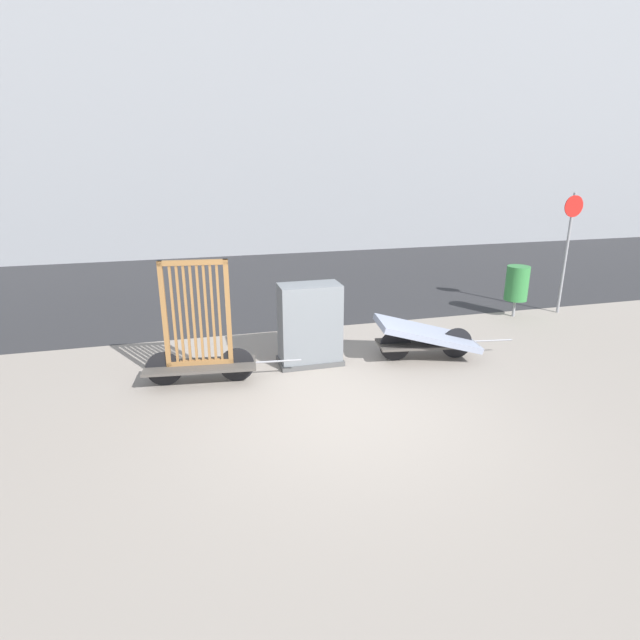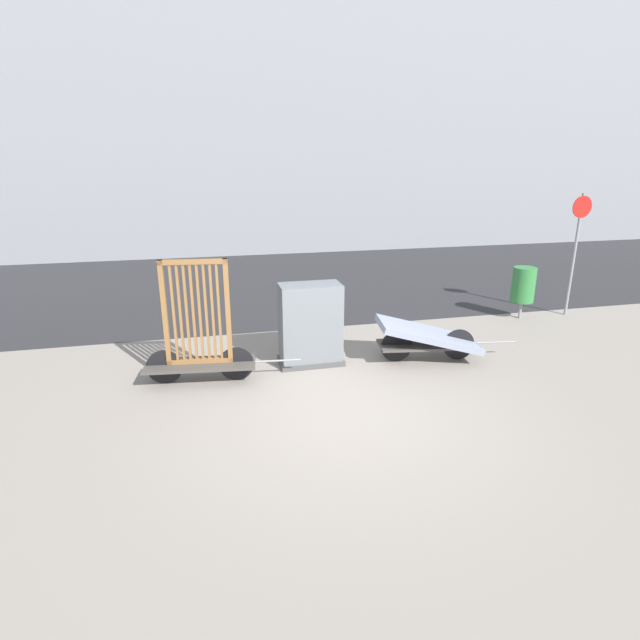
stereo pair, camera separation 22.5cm
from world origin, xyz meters
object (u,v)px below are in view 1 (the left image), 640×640
object	(u,v)px
bike_cart_with_mattress	(427,336)
utility_cabinet	(310,327)
bike_cart_with_bedframe	(199,343)
trash_bin	(517,283)
sign_post	(568,240)

from	to	relation	value
bike_cart_with_mattress	utility_cabinet	size ratio (longest dim) A/B	1.78
bike_cart_with_bedframe	utility_cabinet	xyz separation A→B (m)	(1.77, 0.34, -0.01)
trash_bin	sign_post	size ratio (longest dim) A/B	0.43
bike_cart_with_mattress	utility_cabinet	distance (m)	1.99
bike_cart_with_bedframe	trash_bin	distance (m)	6.91
utility_cabinet	trash_bin	world-z (taller)	utility_cabinet
utility_cabinet	sign_post	xyz separation A→B (m)	(6.05, 1.40, 0.97)
bike_cart_with_mattress	trash_bin	size ratio (longest dim) A/B	2.17
bike_cart_with_bedframe	bike_cart_with_mattress	xyz separation A→B (m)	(3.72, 0.00, -0.23)
bike_cart_with_bedframe	utility_cabinet	world-z (taller)	bike_cart_with_bedframe
bike_cart_with_bedframe	sign_post	size ratio (longest dim) A/B	0.91
sign_post	bike_cart_with_mattress	bearing A→B (deg)	-157.00
utility_cabinet	sign_post	distance (m)	6.28
trash_bin	sign_post	distance (m)	1.43
trash_bin	sign_post	xyz separation A→B (m)	(1.14, -0.01, 0.87)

